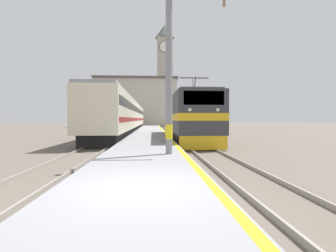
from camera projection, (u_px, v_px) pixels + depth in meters
ground_plane at (150, 133)px, 35.43m from camera, size 200.00×200.00×0.00m
platform at (150, 133)px, 30.43m from camera, size 3.48×140.00×0.45m
rail_track_near at (177, 135)px, 30.63m from camera, size 2.83×140.00×0.16m
rail_track_far at (123, 135)px, 30.25m from camera, size 2.83×140.00×0.16m
locomotive_train at (187, 118)px, 21.84m from camera, size 2.92×14.25×4.76m
passenger_train at (127, 116)px, 35.84m from camera, size 2.92×41.52×4.16m
catenary_mast at (171, 66)px, 10.54m from camera, size 2.54×0.29×7.20m
clock_tower at (165, 72)px, 76.00m from camera, size 5.45×5.45×29.20m
station_building at (137, 103)px, 63.90m from camera, size 19.56×9.43×11.67m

